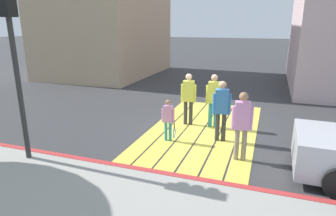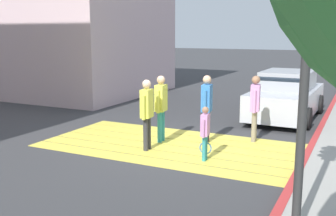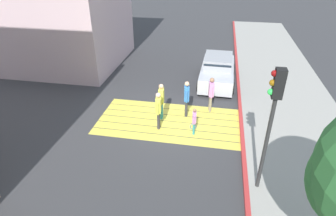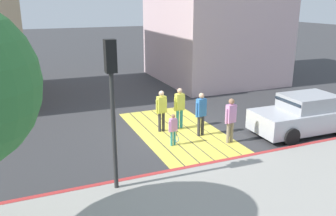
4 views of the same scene
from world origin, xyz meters
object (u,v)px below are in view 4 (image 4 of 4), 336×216
object	(u,v)px
pedestrian_adult_lead	(180,105)
traffic_light_corner	(112,86)
pedestrian_teen_behind	(201,111)
pedestrian_child_with_racket	(173,128)
pedestrian_adult_side	(231,117)
pedestrian_adult_trailing	(161,108)
car_parked_near_curb	(305,115)

from	to	relation	value
pedestrian_adult_lead	traffic_light_corner	bearing A→B (deg)	136.40
pedestrian_teen_behind	pedestrian_child_with_racket	world-z (taller)	pedestrian_teen_behind
pedestrian_adult_side	traffic_light_corner	bearing A→B (deg)	110.20
traffic_light_corner	pedestrian_child_with_racket	xyz separation A→B (m)	(2.36, -2.79, -2.35)
pedestrian_adult_trailing	pedestrian_adult_side	xyz separation A→B (m)	(-2.13, -1.92, 0.01)
pedestrian_adult_trailing	pedestrian_adult_side	world-z (taller)	pedestrian_adult_side
pedestrian_adult_side	pedestrian_child_with_racket	distance (m)	2.17
traffic_light_corner	pedestrian_adult_lead	size ratio (longest dim) A/B	2.45
car_parked_near_curb	pedestrian_adult_lead	size ratio (longest dim) A/B	2.50
pedestrian_teen_behind	car_parked_near_curb	bearing A→B (deg)	-107.68
pedestrian_teen_behind	pedestrian_child_with_racket	size ratio (longest dim) A/B	1.43
pedestrian_adult_side	pedestrian_child_with_racket	world-z (taller)	pedestrian_adult_side
traffic_light_corner	pedestrian_adult_side	size ratio (longest dim) A/B	2.45
traffic_light_corner	pedestrian_adult_side	distance (m)	5.56
car_parked_near_curb	pedestrian_adult_lead	distance (m)	5.07
car_parked_near_curb	pedestrian_adult_lead	bearing A→B (deg)	61.99
pedestrian_adult_trailing	pedestrian_adult_side	size ratio (longest dim) A/B	0.99
pedestrian_adult_trailing	pedestrian_teen_behind	xyz separation A→B (m)	(-1.05, -1.25, 0.02)
car_parked_near_curb	pedestrian_adult_trailing	world-z (taller)	pedestrian_adult_trailing
pedestrian_adult_trailing	pedestrian_teen_behind	distance (m)	1.63
traffic_light_corner	pedestrian_adult_lead	world-z (taller)	traffic_light_corner
car_parked_near_curb	pedestrian_child_with_racket	distance (m)	5.50
pedestrian_teen_behind	pedestrian_child_with_racket	bearing A→B (deg)	109.68
pedestrian_adult_side	pedestrian_adult_lead	bearing A→B (deg)	26.83
pedestrian_child_with_racket	pedestrian_adult_trailing	bearing A→B (deg)	-5.67
car_parked_near_curb	pedestrian_adult_lead	world-z (taller)	pedestrian_adult_lead
pedestrian_adult_side	pedestrian_teen_behind	xyz separation A→B (m)	(1.08, 0.67, 0.01)
traffic_light_corner	pedestrian_teen_behind	distance (m)	5.46
car_parked_near_curb	pedestrian_adult_side	bearing A→B (deg)	86.44
traffic_light_corner	pedestrian_adult_lead	bearing A→B (deg)	-43.60
pedestrian_adult_trailing	pedestrian_teen_behind	world-z (taller)	pedestrian_teen_behind
pedestrian_adult_lead	car_parked_near_curb	bearing A→B (deg)	-118.01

